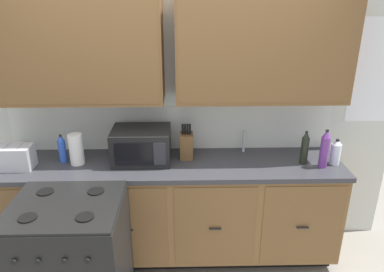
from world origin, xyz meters
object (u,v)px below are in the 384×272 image
(knife_block, at_px, (186,145))
(bottle_violet, at_px, (325,149))
(stove_range, at_px, (73,260))
(bottle_clear, at_px, (336,152))
(paper_towel_roll, at_px, (76,149))
(microwave, at_px, (141,145))
(toaster, at_px, (15,157))
(bottle_dark, at_px, (305,148))
(bottle_blue, at_px, (62,149))

(knife_block, xyz_separation_m, bottle_violet, (1.11, -0.20, 0.04))
(stove_range, distance_m, bottle_clear, 2.21)
(stove_range, bearing_deg, bottle_clear, 15.53)
(paper_towel_roll, xyz_separation_m, bottle_clear, (2.13, -0.06, -0.02))
(paper_towel_roll, bearing_deg, knife_block, 6.13)
(stove_range, xyz_separation_m, microwave, (0.46, 0.68, 0.61))
(microwave, bearing_deg, bottle_violet, -5.99)
(stove_range, xyz_separation_m, toaster, (-0.55, 0.56, 0.56))
(knife_block, height_order, bottle_clear, knife_block)
(bottle_dark, bearing_deg, paper_towel_roll, 178.85)
(microwave, bearing_deg, stove_range, -123.87)
(microwave, distance_m, knife_block, 0.38)
(toaster, distance_m, bottle_clear, 2.61)
(toaster, relative_size, knife_block, 0.90)
(bottle_dark, bearing_deg, toaster, -179.17)
(toaster, height_order, bottle_clear, bottle_clear)
(toaster, height_order, bottle_blue, bottle_blue)
(knife_block, bearing_deg, microwave, -172.76)
(microwave, xyz_separation_m, bottle_violet, (1.49, -0.16, 0.02))
(stove_range, bearing_deg, bottle_violet, 15.08)
(stove_range, relative_size, bottle_clear, 4.29)
(microwave, xyz_separation_m, bottle_clear, (1.60, -0.11, -0.03))
(stove_range, bearing_deg, bottle_dark, 18.15)
(stove_range, bearing_deg, paper_towel_roll, 96.64)
(microwave, distance_m, bottle_violet, 1.50)
(microwave, relative_size, bottle_dark, 1.69)
(knife_block, relative_size, bottle_violet, 0.96)
(microwave, bearing_deg, paper_towel_roll, -174.66)
(stove_range, relative_size, bottle_blue, 3.93)
(stove_range, xyz_separation_m, bottle_clear, (2.06, 0.57, 0.58))
(stove_range, xyz_separation_m, knife_block, (0.83, 0.73, 0.58))
(paper_towel_roll, distance_m, bottle_dark, 1.88)
(stove_range, height_order, bottle_violet, bottle_violet)
(bottle_violet, xyz_separation_m, bottle_clear, (0.12, 0.05, -0.05))
(microwave, xyz_separation_m, knife_block, (0.38, 0.05, -0.02))
(knife_block, distance_m, bottle_clear, 1.24)
(knife_block, bearing_deg, bottle_blue, -176.92)
(paper_towel_roll, distance_m, bottle_blue, 0.14)
(toaster, xyz_separation_m, bottle_blue, (0.35, 0.11, 0.02))
(bottle_blue, bearing_deg, paper_towel_roll, -17.62)
(knife_block, distance_m, bottle_blue, 1.04)
(microwave, relative_size, toaster, 1.71)
(microwave, bearing_deg, knife_block, 7.24)
(bottle_dark, distance_m, bottle_clear, 0.26)
(microwave, relative_size, bottle_violet, 1.48)
(knife_block, relative_size, bottle_clear, 1.40)
(toaster, xyz_separation_m, bottle_violet, (2.49, -0.03, 0.06))
(knife_block, xyz_separation_m, bottle_clear, (1.23, -0.15, -0.01))
(stove_range, xyz_separation_m, paper_towel_roll, (-0.07, 0.63, 0.60))
(stove_range, relative_size, toaster, 3.39)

